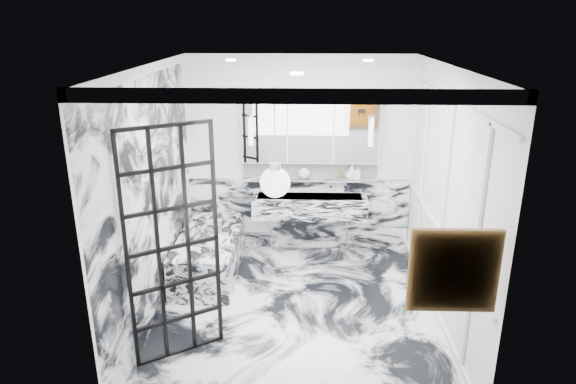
{
  "coord_description": "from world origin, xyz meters",
  "views": [
    {
      "loc": [
        0.08,
        -5.23,
        3.25
      ],
      "look_at": [
        -0.12,
        0.5,
        1.3
      ],
      "focal_mm": 32.0,
      "sensor_mm": 36.0,
      "label": 1
    }
  ],
  "objects_px": {
    "crittall_door": "(173,247)",
    "bathtub": "(209,254)",
    "trough_sink": "(310,206)",
    "mirror_cabinet": "(311,127)"
  },
  "relations": [
    {
      "from": "crittall_door",
      "to": "bathtub",
      "type": "relative_size",
      "value": 1.42
    },
    {
      "from": "trough_sink",
      "to": "crittall_door",
      "type": "bearing_deg",
      "value": -119.08
    },
    {
      "from": "trough_sink",
      "to": "mirror_cabinet",
      "type": "bearing_deg",
      "value": 90.0
    },
    {
      "from": "crittall_door",
      "to": "trough_sink",
      "type": "distance_m",
      "value": 2.75
    },
    {
      "from": "crittall_door",
      "to": "bathtub",
      "type": "bearing_deg",
      "value": 57.96
    },
    {
      "from": "bathtub",
      "to": "mirror_cabinet",
      "type": "bearing_deg",
      "value": 32.06
    },
    {
      "from": "crittall_door",
      "to": "bathtub",
      "type": "distance_m",
      "value": 1.93
    },
    {
      "from": "trough_sink",
      "to": "bathtub",
      "type": "xyz_separation_m",
      "value": [
        -1.33,
        -0.66,
        -0.45
      ]
    },
    {
      "from": "crittall_door",
      "to": "trough_sink",
      "type": "xyz_separation_m",
      "value": [
        1.32,
        2.37,
        -0.44
      ]
    },
    {
      "from": "crittall_door",
      "to": "mirror_cabinet",
      "type": "bearing_deg",
      "value": 30.3
    }
  ]
}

